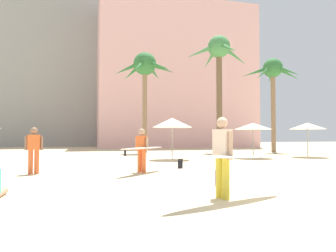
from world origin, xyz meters
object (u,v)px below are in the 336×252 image
at_px(palm_tree_far_left, 273,75).
at_px(beach_towel, 242,183).
at_px(cafe_umbrella_3, 307,126).
at_px(palm_tree_center, 219,58).
at_px(palm_tree_left, 145,70).
at_px(person_mid_center, 34,148).
at_px(cafe_umbrella_2, 253,126).
at_px(person_near_right, 225,155).
at_px(cafe_umbrella_1, 172,123).
at_px(backpack, 221,178).
at_px(person_mid_right, 142,148).

xyz_separation_m(palm_tree_far_left, beach_towel, (-10.95, -15.29, -6.51)).
bearing_deg(cafe_umbrella_3, palm_tree_center, 114.06).
bearing_deg(palm_tree_left, person_mid_center, -115.60).
bearing_deg(palm_tree_center, cafe_umbrella_2, -96.55).
relative_size(palm_tree_far_left, cafe_umbrella_3, 3.51).
bearing_deg(beach_towel, person_near_right, -125.79).
distance_m(palm_tree_far_left, cafe_umbrella_3, 7.73).
xyz_separation_m(cafe_umbrella_1, cafe_umbrella_2, (5.17, 0.03, -0.16)).
distance_m(palm_tree_left, backpack, 18.48).
xyz_separation_m(cafe_umbrella_2, person_near_right, (-7.06, -11.28, -1.02)).
relative_size(cafe_umbrella_2, person_mid_center, 1.41).
height_order(cafe_umbrella_1, person_mid_right, cafe_umbrella_1).
xyz_separation_m(backpack, person_mid_center, (-5.29, 4.09, 0.70)).
relative_size(person_mid_right, person_mid_center, 1.32).
bearing_deg(person_mid_center, cafe_umbrella_1, -54.22).
relative_size(palm_tree_far_left, palm_tree_center, 0.81).
bearing_deg(person_mid_right, beach_towel, -92.94).
distance_m(palm_tree_far_left, backpack, 20.58).
relative_size(person_near_right, person_mid_center, 1.83).
distance_m(palm_tree_far_left, beach_towel, 19.90).
xyz_separation_m(backpack, person_mid_right, (-1.53, 3.52, 0.69)).
height_order(backpack, person_near_right, person_near_right).
height_order(palm_tree_left, cafe_umbrella_3, palm_tree_left).
xyz_separation_m(cafe_umbrella_2, person_mid_center, (-11.69, -5.52, -1.05)).
height_order(cafe_umbrella_3, person_mid_center, cafe_umbrella_3).
relative_size(palm_tree_left, palm_tree_center, 0.83).
relative_size(cafe_umbrella_2, person_near_right, 0.77).
bearing_deg(person_mid_center, person_near_right, -145.48).
height_order(cafe_umbrella_1, backpack, cafe_umbrella_1).
height_order(palm_tree_far_left, palm_tree_left, palm_tree_left).
bearing_deg(person_mid_right, backpack, -106.08).
distance_m(beach_towel, person_mid_center, 7.20).
bearing_deg(cafe_umbrella_3, beach_towel, -135.86).
xyz_separation_m(palm_tree_left, backpack, (-1.01, -17.24, -6.56)).
bearing_deg(palm_tree_center, palm_tree_far_left, -10.35).
distance_m(cafe_umbrella_1, beach_towel, 9.45).
bearing_deg(backpack, person_near_right, -120.30).
relative_size(cafe_umbrella_3, person_mid_right, 1.05).
height_order(palm_tree_left, cafe_umbrella_1, palm_tree_left).
bearing_deg(palm_tree_far_left, cafe_umbrella_1, -149.99).
distance_m(palm_tree_center, person_mid_right, 17.14).
xyz_separation_m(beach_towel, backpack, (-0.81, -0.37, 0.19)).
relative_size(palm_tree_center, cafe_umbrella_1, 4.12).
xyz_separation_m(cafe_umbrella_3, person_mid_right, (-11.81, -6.04, -1.11)).
height_order(palm_tree_center, backpack, palm_tree_center).
bearing_deg(palm_tree_center, backpack, -113.55).
bearing_deg(cafe_umbrella_3, person_near_right, -134.25).
relative_size(cafe_umbrella_1, beach_towel, 1.21).
distance_m(beach_towel, person_near_right, 2.68).
distance_m(person_near_right, person_mid_right, 5.26).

